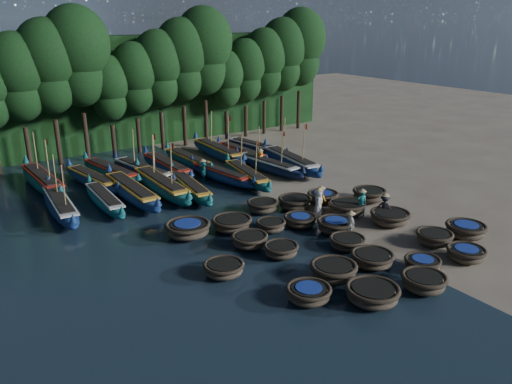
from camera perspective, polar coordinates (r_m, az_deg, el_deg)
ground at (r=30.79m, az=5.20°, el=-2.69°), size 120.00×120.00×0.00m
foliage_wall at (r=49.31m, az=-12.75°, el=11.28°), size 40.00×3.00×10.00m
coracle_1 at (r=22.11m, az=13.18°, el=-11.24°), size 2.34×2.34×0.77m
coracle_2 at (r=23.60m, az=18.62°, el=-9.70°), size 2.26×2.26×0.78m
coracle_3 at (r=25.40m, az=18.49°, el=-7.75°), size 1.79×1.79×0.63m
coracle_4 at (r=27.13m, az=22.88°, el=-6.47°), size 2.00×2.00×0.68m
coracle_5 at (r=21.79m, az=6.04°, el=-11.41°), size 1.99×1.99×0.69m
coracle_6 at (r=23.49m, az=8.85°, el=-8.90°), size 2.67×2.67×0.83m
coracle_7 at (r=25.10m, az=13.14°, el=-7.43°), size 2.53×2.53×0.72m
coracle_8 at (r=28.30m, az=19.72°, el=-4.93°), size 2.02×2.02×0.74m
coracle_9 at (r=29.82m, az=22.85°, el=-3.99°), size 2.72×2.72×0.80m
coracle_10 at (r=23.68m, az=-3.71°, el=-8.71°), size 2.27×2.27×0.67m
coracle_11 at (r=25.41m, az=2.88°, el=-6.61°), size 1.80×1.80×0.69m
coracle_12 at (r=26.62m, az=10.40°, el=-5.67°), size 2.35×2.35×0.68m
coracle_13 at (r=28.43m, az=9.07°, el=-3.78°), size 2.30×2.30×0.79m
coracle_14 at (r=30.27m, az=15.08°, el=-2.79°), size 2.40×2.40×0.79m
coracle_15 at (r=26.39m, az=-0.73°, el=-5.51°), size 2.37×2.37×0.73m
coracle_16 at (r=28.27m, az=1.72°, el=-3.83°), size 1.71×1.71×0.68m
coracle_17 at (r=29.08m, az=5.07°, el=-3.21°), size 2.31×2.31×0.68m
coracle_18 at (r=31.16m, az=10.37°, el=-1.73°), size 2.68×2.68×0.82m
coracle_19 at (r=33.66m, az=12.82°, el=-0.28°), size 2.23×2.23×0.84m
coracle_20 at (r=27.82m, az=-7.80°, el=-4.19°), size 2.61×2.61×0.83m
coracle_21 at (r=28.42m, az=-2.78°, el=-3.60°), size 2.41×2.41×0.77m
coracle_22 at (r=30.98m, az=0.75°, el=-1.59°), size 2.28×2.28×0.77m
coracle_23 at (r=31.56m, az=4.48°, el=-1.19°), size 2.61×2.61×0.82m
coracle_24 at (r=32.78m, az=7.66°, el=-0.57°), size 2.43×2.43×0.77m
long_boat_0 at (r=32.99m, az=-21.45°, el=-1.43°), size 2.05×8.31×3.54m
long_boat_1 at (r=33.30m, az=-16.91°, el=-0.83°), size 1.62×7.45×1.31m
long_boat_2 at (r=34.08m, az=-14.02°, el=0.08°), size 1.61×8.99×1.58m
long_boat_3 at (r=34.89m, az=-10.82°, el=0.79°), size 1.78×9.13×3.88m
long_boat_4 at (r=34.39m, az=-7.60°, el=0.54°), size 2.41×7.81×1.39m
long_boat_5 at (r=36.96m, az=-4.00°, el=1.98°), size 2.33×7.56×1.34m
long_boat_6 at (r=36.72m, az=-1.08°, el=1.94°), size 2.70×7.83×3.37m
long_boat_7 at (r=39.18m, az=1.33°, el=3.08°), size 2.27×8.09×3.45m
long_boat_8 at (r=40.14m, az=3.98°, el=3.54°), size 2.84×9.08×3.89m
long_boat_9 at (r=38.32m, az=-23.21°, el=1.21°), size 1.94×9.11×3.87m
long_boat_10 at (r=37.63m, az=-18.18°, el=1.38°), size 2.56×7.78×1.38m
long_boat_11 at (r=38.97m, az=-16.29°, el=2.22°), size 2.75×8.29×1.48m
long_boat_12 at (r=38.50m, az=-12.82°, el=2.34°), size 2.77×8.38×3.60m
long_boat_13 at (r=39.32m, az=-10.16°, el=2.87°), size 1.51×8.54×1.50m
long_boat_14 at (r=41.08m, az=-7.79°, el=3.65°), size 1.46×7.91×1.39m
long_boat_15 at (r=43.16m, az=-4.37°, el=4.66°), size 1.98×9.15×3.89m
long_boat_16 at (r=43.02m, az=-1.72°, el=4.52°), size 1.43×7.70×1.36m
long_boat_17 at (r=44.49m, az=-0.05°, el=5.06°), size 2.50×8.01×1.42m
fisherman_0 at (r=30.63m, az=7.16°, el=-1.07°), size 0.95×0.97×1.89m
fisherman_1 at (r=30.84m, az=11.98°, el=-1.12°), size 0.73×0.63×1.90m
fisherman_2 at (r=31.05m, az=7.43°, el=-0.83°), size 0.76×0.91×1.87m
fisherman_3 at (r=30.79m, az=14.48°, el=-1.59°), size 1.01×1.17×1.78m
fisherman_4 at (r=27.80m, az=10.72°, el=-3.60°), size 0.66×0.95×1.70m
fisherman_5 at (r=37.10m, az=-6.07°, el=2.50°), size 0.91×1.55×1.79m
fisherman_6 at (r=39.93m, az=0.50°, el=3.84°), size 0.79×0.90×1.76m
tree_2 at (r=42.53m, az=-25.64°, el=11.84°), size 4.51×4.51×10.63m
tree_3 at (r=42.92m, az=-22.70°, el=13.20°), size 4.92×4.92×11.60m
tree_4 at (r=43.43m, az=-19.79°, el=14.50°), size 5.34×5.34×12.58m
tree_5 at (r=44.37m, az=-16.50°, el=11.38°), size 3.68×3.68×8.68m
tree_6 at (r=45.07m, az=-13.77°, el=12.60°), size 4.09×4.09×9.65m
tree_7 at (r=45.89m, az=-11.10°, el=13.74°), size 4.51×4.51×10.63m
tree_8 at (r=46.82m, az=-8.51°, el=14.82°), size 4.92×4.92×11.60m
tree_9 at (r=47.85m, az=-6.00°, el=15.82°), size 5.34×5.34×12.58m
tree_10 at (r=49.24m, az=-3.49°, el=12.83°), size 3.68×3.68×8.68m
tree_11 at (r=50.40m, az=-1.22°, el=13.78°), size 4.09×4.09×9.65m
tree_12 at (r=51.65m, az=0.97°, el=14.67°), size 4.51×4.51×10.63m
tree_13 at (r=52.98m, az=3.07°, el=15.49°), size 4.92×4.92×11.60m
tree_14 at (r=54.38m, az=5.07°, el=16.26°), size 5.34×5.34×12.58m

